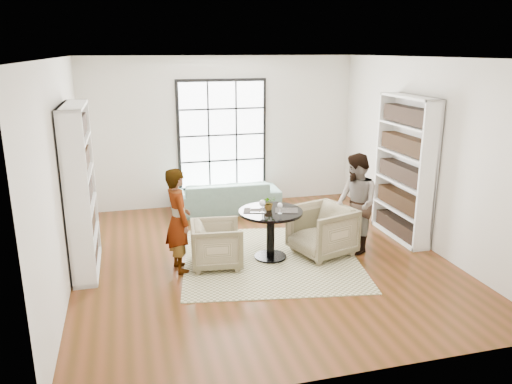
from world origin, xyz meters
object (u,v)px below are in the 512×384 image
object	(u,v)px
wine_glass_right	(280,206)
armchair_left	(217,244)
pedestal_table	(271,224)
armchair_right	(322,231)
flower_centerpiece	(269,203)
sofa	(225,196)
person_left	(178,220)
wine_glass_left	(262,203)
person_right	(356,204)

from	to	relation	value
wine_glass_right	armchair_left	bearing A→B (deg)	173.43
pedestal_table	armchair_right	xyz separation A→B (m)	(0.82, -0.05, -0.17)
pedestal_table	flower_centerpiece	bearing A→B (deg)	103.62
pedestal_table	armchair_left	size ratio (longest dim) A/B	1.30
sofa	pedestal_table	bearing A→B (deg)	96.01
pedestal_table	wine_glass_right	xyz separation A→B (m)	(0.09, -0.17, 0.33)
sofa	armchair_left	world-z (taller)	armchair_left
armchair_left	pedestal_table	bearing A→B (deg)	-79.80
armchair_right	flower_centerpiece	world-z (taller)	flower_centerpiece
armchair_left	sofa	bearing A→B (deg)	-8.20
armchair_left	person_left	xyz separation A→B (m)	(-0.55, 0.00, 0.43)
armchair_left	armchair_right	bearing A→B (deg)	-83.63
wine_glass_left	pedestal_table	bearing A→B (deg)	24.60
sofa	wine_glass_left	xyz separation A→B (m)	(0.05, -2.55, 0.61)
sofa	armchair_right	bearing A→B (deg)	113.36
sofa	armchair_right	world-z (taller)	armchair_right
armchair_left	flower_centerpiece	xyz separation A→B (m)	(0.83, 0.12, 0.54)
pedestal_table	person_right	world-z (taller)	person_right
sofa	flower_centerpiece	xyz separation A→B (m)	(0.19, -2.43, 0.57)
pedestal_table	person_right	size ratio (longest dim) A/B	0.61
person_left	wine_glass_right	size ratio (longest dim) A/B	8.96
armchair_right	wine_glass_left	world-z (taller)	wine_glass_left
wine_glass_left	wine_glass_right	size ratio (longest dim) A/B	1.20
person_left	flower_centerpiece	distance (m)	1.39
pedestal_table	armchair_right	size ratio (longest dim) A/B	1.13
wine_glass_left	wine_glass_right	distance (m)	0.26
armchair_left	armchair_right	size ratio (longest dim) A/B	0.86
armchair_left	person_left	size ratio (longest dim) A/B	0.49
person_left	person_right	distance (m)	2.77
wine_glass_left	person_right	bearing A→B (deg)	0.68
armchair_right	sofa	bearing A→B (deg)	-175.09
wine_glass_right	flower_centerpiece	distance (m)	0.25
pedestal_table	wine_glass_left	size ratio (longest dim) A/B	4.72
armchair_right	person_left	size ratio (longest dim) A/B	0.56
pedestal_table	person_left	bearing A→B (deg)	-177.44
armchair_left	armchair_right	xyz separation A→B (m)	(1.67, 0.01, 0.05)
armchair_left	person_left	world-z (taller)	person_left
sofa	person_right	distance (m)	3.02
person_left	armchair_left	bearing A→B (deg)	-100.74
person_left	wine_glass_left	xyz separation A→B (m)	(1.24, -0.01, 0.16)
armchair_right	flower_centerpiece	bearing A→B (deg)	-114.28
person_right	armchair_right	bearing A→B (deg)	-87.12
wine_glass_right	person_left	bearing A→B (deg)	175.85
pedestal_table	flower_centerpiece	world-z (taller)	flower_centerpiece
pedestal_table	wine_glass_left	world-z (taller)	wine_glass_left
armchair_right	wine_glass_left	xyz separation A→B (m)	(-0.97, -0.02, 0.53)
pedestal_table	person_left	size ratio (longest dim) A/B	0.63
flower_centerpiece	wine_glass_left	bearing A→B (deg)	-138.44
person_right	flower_centerpiece	size ratio (longest dim) A/B	7.11
armchair_right	wine_glass_left	bearing A→B (deg)	-106.04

